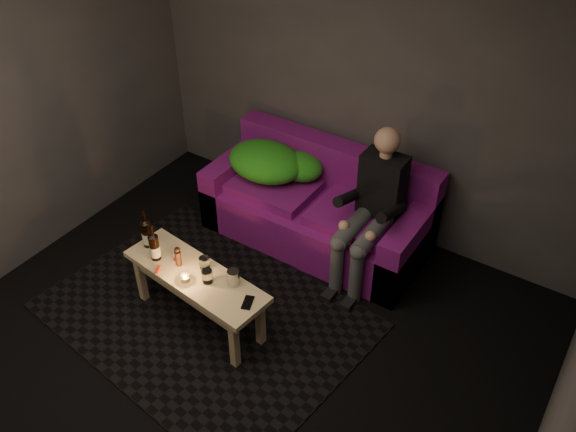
# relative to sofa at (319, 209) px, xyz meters

# --- Properties ---
(floor) EXTENTS (4.50, 4.50, 0.00)m
(floor) POSITION_rel_sofa_xyz_m (0.14, -1.81, -0.29)
(floor) COLOR black
(floor) RESTS_ON ground
(room) EXTENTS (4.50, 4.50, 4.50)m
(room) POSITION_rel_sofa_xyz_m (0.14, -1.35, 1.35)
(room) COLOR silver
(room) RESTS_ON ground
(rug) EXTENTS (2.47, 1.93, 0.01)m
(rug) POSITION_rel_sofa_xyz_m (-0.23, -1.27, -0.28)
(rug) COLOR black
(rug) RESTS_ON floor
(sofa) EXTENTS (1.85, 0.83, 0.80)m
(sofa) POSITION_rel_sofa_xyz_m (0.00, 0.00, 0.00)
(sofa) COLOR #781182
(sofa) RESTS_ON floor
(green_blanket) EXTENTS (0.81, 0.56, 0.28)m
(green_blanket) POSITION_rel_sofa_xyz_m (-0.47, -0.01, 0.31)
(green_blanket) COLOR green
(green_blanket) RESTS_ON sofa
(person) EXTENTS (0.33, 0.77, 1.24)m
(person) POSITION_rel_sofa_xyz_m (0.54, -0.15, 0.35)
(person) COLOR black
(person) RESTS_ON sofa
(coffee_table) EXTENTS (1.18, 0.50, 0.47)m
(coffee_table) POSITION_rel_sofa_xyz_m (-0.23, -1.32, 0.10)
(coffee_table) COLOR tan
(coffee_table) RESTS_ON rug
(beer_bottle_a) EXTENTS (0.08, 0.08, 0.31)m
(beer_bottle_a) POSITION_rel_sofa_xyz_m (-0.71, -1.27, 0.29)
(beer_bottle_a) COLOR black
(beer_bottle_a) RESTS_ON coffee_table
(beer_bottle_b) EXTENTS (0.08, 0.08, 0.30)m
(beer_bottle_b) POSITION_rel_sofa_xyz_m (-0.57, -1.35, 0.29)
(beer_bottle_b) COLOR black
(beer_bottle_b) RESTS_ON coffee_table
(salt_shaker) EXTENTS (0.05, 0.05, 0.09)m
(salt_shaker) POSITION_rel_sofa_xyz_m (-0.43, -1.29, 0.22)
(salt_shaker) COLOR silver
(salt_shaker) RESTS_ON coffee_table
(pepper_mill) EXTENTS (0.06, 0.06, 0.12)m
(pepper_mill) POSITION_rel_sofa_xyz_m (-0.39, -1.31, 0.24)
(pepper_mill) COLOR black
(pepper_mill) RESTS_ON coffee_table
(tumbler_back) EXTENTS (0.09, 0.09, 0.09)m
(tumbler_back) POSITION_rel_sofa_xyz_m (-0.21, -1.23, 0.22)
(tumbler_back) COLOR white
(tumbler_back) RESTS_ON coffee_table
(tealight) EXTENTS (0.06, 0.06, 0.05)m
(tealight) POSITION_rel_sofa_xyz_m (-0.24, -1.41, 0.20)
(tealight) COLOR white
(tealight) RESTS_ON coffee_table
(tumbler_front) EXTENTS (0.09, 0.09, 0.10)m
(tumbler_front) POSITION_rel_sofa_xyz_m (-0.11, -1.33, 0.23)
(tumbler_front) COLOR white
(tumbler_front) RESTS_ON coffee_table
(steel_cup) EXTENTS (0.11, 0.11, 0.12)m
(steel_cup) POSITION_rel_sofa_xyz_m (0.06, -1.25, 0.24)
(steel_cup) COLOR #ADAFB4
(steel_cup) RESTS_ON coffee_table
(smartphone) EXTENTS (0.10, 0.14, 0.01)m
(smartphone) POSITION_rel_sofa_xyz_m (0.24, -1.34, 0.18)
(smartphone) COLOR black
(smartphone) RESTS_ON coffee_table
(red_lighter) EXTENTS (0.05, 0.08, 0.01)m
(red_lighter) POSITION_rel_sofa_xyz_m (-0.48, -1.43, 0.19)
(red_lighter) COLOR red
(red_lighter) RESTS_ON coffee_table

